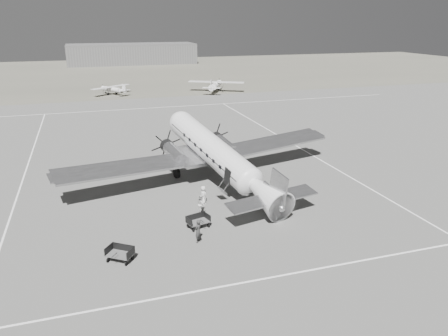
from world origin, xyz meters
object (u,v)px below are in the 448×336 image
(hangar_main, at_px, (132,54))
(ground_crew, at_px, (198,231))
(baggage_cart_far, at_px, (120,254))
(passenger, at_px, (203,195))
(light_plane_right, at_px, (216,86))
(ramp_agent, at_px, (202,204))
(dc3_airliner, at_px, (217,156))
(light_plane_left, at_px, (113,90))
(baggage_cart_near, at_px, (198,222))

(hangar_main, height_order, ground_crew, hangar_main)
(baggage_cart_far, bearing_deg, ground_crew, 45.69)
(hangar_main, bearing_deg, passenger, -93.81)
(light_plane_right, relative_size, ramp_agent, 7.51)
(dc3_airliner, bearing_deg, baggage_cart_far, -144.30)
(light_plane_left, relative_size, ground_crew, 5.44)
(light_plane_left, height_order, ramp_agent, light_plane_left)
(ground_crew, height_order, ramp_agent, ground_crew)
(light_plane_right, xyz_separation_m, baggage_cart_near, (-19.19, -59.46, -0.75))
(light_plane_left, distance_m, passenger, 58.45)
(light_plane_right, bearing_deg, hangar_main, 125.91)
(light_plane_left, xyz_separation_m, ramp_agent, (2.42, -60.16, -0.15))
(light_plane_left, bearing_deg, baggage_cart_near, -125.10)
(hangar_main, bearing_deg, ramp_agent, -94.05)
(ground_crew, bearing_deg, passenger, -151.36)
(ground_crew, bearing_deg, baggage_cart_near, -147.81)
(baggage_cart_near, distance_m, ramp_agent, 2.50)
(ground_crew, bearing_deg, light_plane_right, -150.87)
(light_plane_right, distance_m, ground_crew, 64.68)
(light_plane_left, height_order, ground_crew, light_plane_left)
(dc3_airliner, xyz_separation_m, baggage_cart_near, (-3.93, -8.11, -2.23))
(ramp_agent, relative_size, passenger, 1.02)
(light_plane_left, relative_size, baggage_cart_near, 5.39)
(dc3_airliner, distance_m, baggage_cart_far, 14.97)
(baggage_cart_far, height_order, ground_crew, ground_crew)
(baggage_cart_near, height_order, ground_crew, ground_crew)
(dc3_airliner, height_order, ground_crew, dc3_airliner)
(baggage_cart_far, bearing_deg, light_plane_left, 122.38)
(hangar_main, relative_size, baggage_cart_far, 24.71)
(light_plane_left, relative_size, ramp_agent, 5.76)
(passenger, bearing_deg, dc3_airliner, -27.50)
(hangar_main, xyz_separation_m, dc3_airliner, (-5.72, -118.26, -0.60))
(ground_crew, bearing_deg, baggage_cart_far, -33.53)
(light_plane_left, bearing_deg, dc3_airliner, -120.77)
(hangar_main, bearing_deg, baggage_cart_far, -96.83)
(hangar_main, xyz_separation_m, baggage_cart_far, (-15.49, -129.39, -2.82))
(hangar_main, bearing_deg, dc3_airliner, -92.77)
(dc3_airliner, xyz_separation_m, passenger, (-2.43, -4.01, -1.93))
(passenger, bearing_deg, ramp_agent, 164.49)
(passenger, bearing_deg, baggage_cart_near, 163.65)
(baggage_cart_near, bearing_deg, hangar_main, 69.91)
(hangar_main, relative_size, baggage_cart_near, 25.06)
(hangar_main, distance_m, light_plane_right, 67.62)
(ramp_agent, bearing_deg, baggage_cart_near, 172.92)
(dc3_airliner, relative_size, baggage_cart_near, 16.93)
(ground_crew, height_order, passenger, ground_crew)
(light_plane_left, height_order, baggage_cart_near, light_plane_left)
(ground_crew, xyz_separation_m, ramp_agent, (1.43, 4.44, -0.05))
(baggage_cart_far, height_order, ramp_agent, ramp_agent)
(light_plane_left, xyz_separation_m, baggage_cart_far, (-4.29, -65.49, -0.46))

